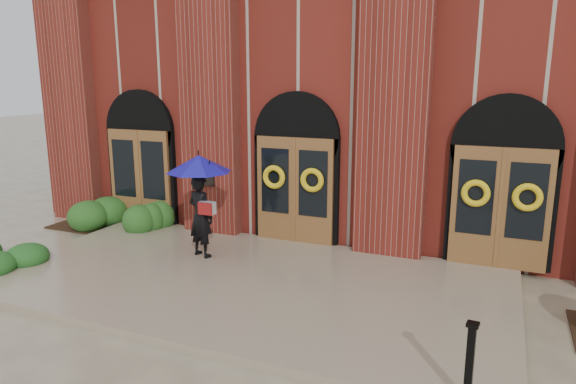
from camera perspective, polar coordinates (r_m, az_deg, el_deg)
The scene contains 6 objects.
ground at distance 10.18m, azimuth -5.13°, elevation -10.55°, with size 90.00×90.00×0.00m, color tan.
landing at distance 10.28m, azimuth -4.74°, elevation -9.87°, with size 10.00×5.30×0.15m, color gray.
church_building at distance 17.61m, azimuth 8.35°, elevation 10.82°, with size 16.20×12.53×7.00m.
man_with_umbrella at distance 11.16m, azimuth -9.79°, elevation 0.63°, with size 1.75×1.75×2.24m.
metal_post at distance 6.76m, azimuth 19.55°, elevation -17.33°, with size 0.15×0.15×1.05m.
hedge_wall_left at distance 14.67m, azimuth -19.26°, elevation -2.39°, with size 3.00×1.20×0.77m, color #23511B.
Camera 1 is at (4.44, -8.25, 3.98)m, focal length 32.00 mm.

